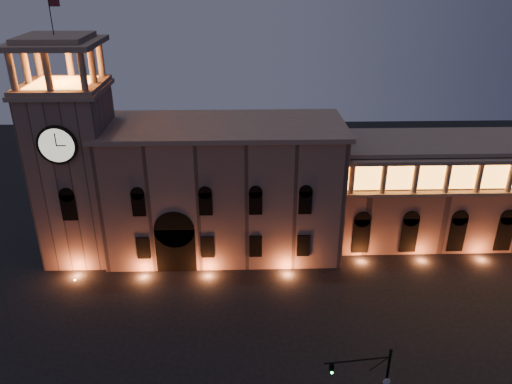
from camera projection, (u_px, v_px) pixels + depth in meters
ground at (240, 361)px, 49.36m from camera, size 160.00×160.00×0.00m
government_building at (223, 189)px, 65.49m from camera, size 30.80×12.80×17.60m
clock_tower at (75, 166)px, 62.56m from camera, size 9.80×9.80×32.40m
colonnade_wing at (471, 189)px, 68.80m from camera, size 40.60×11.50×14.50m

